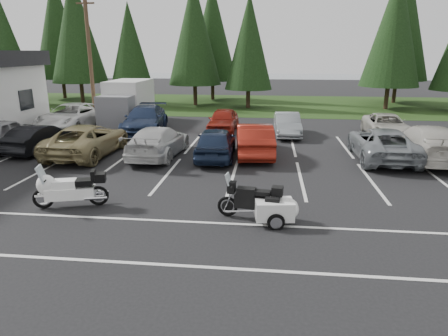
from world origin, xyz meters
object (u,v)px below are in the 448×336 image
(car_near_5, at_px, (254,139))
(adventure_motorcycle, at_px, (251,197))
(touring_motorcycle, at_px, (70,186))
(utility_pole, at_px, (90,54))
(car_near_7, at_px, (427,143))
(car_near_1, at_px, (40,138))
(car_far_1, at_px, (145,120))
(car_near_3, at_px, (158,142))
(car_far_0, at_px, (72,116))
(car_near_2, at_px, (87,140))
(car_near_6, at_px, (382,144))
(cargo_trailer, at_px, (274,212))
(car_near_0, at_px, (4,134))
(car_far_3, at_px, (287,125))
(box_truck, at_px, (125,103))
(car_near_4, at_px, (216,143))
(car_far_4, at_px, (386,126))
(car_far_2, at_px, (223,120))

(car_near_5, relative_size, adventure_motorcycle, 2.07)
(car_near_5, bearing_deg, touring_motorcycle, 47.30)
(utility_pole, relative_size, car_near_7, 1.61)
(car_near_1, relative_size, car_far_1, 0.76)
(car_near_3, bearing_deg, car_far_1, -63.82)
(car_far_0, distance_m, touring_motorcycle, 14.41)
(utility_pole, xyz_separation_m, car_near_2, (3.22, -8.25, -3.94))
(car_near_3, bearing_deg, car_near_5, -167.55)
(car_near_6, relative_size, cargo_trailer, 3.36)
(car_far_0, bearing_deg, car_near_0, -95.30)
(car_far_3, bearing_deg, cargo_trailer, -96.52)
(car_far_3, bearing_deg, car_near_3, -140.70)
(car_far_1, bearing_deg, utility_pole, 145.62)
(box_truck, relative_size, touring_motorcycle, 2.15)
(utility_pole, xyz_separation_m, adventure_motorcycle, (11.41, -15.03, -4.00))
(car_far_1, height_order, adventure_motorcycle, car_far_1)
(car_near_4, bearing_deg, car_far_3, -124.26)
(car_far_1, bearing_deg, car_near_5, -41.01)
(utility_pole, height_order, car_far_0, utility_pole)
(car_far_4, bearing_deg, car_near_7, -82.64)
(car_near_2, distance_m, car_near_4, 6.22)
(car_far_2, xyz_separation_m, touring_motorcycle, (-3.45, -13.11, 0.01))
(car_far_0, bearing_deg, cargo_trailer, -43.55)
(car_near_1, distance_m, touring_motorcycle, 8.64)
(car_far_1, bearing_deg, car_near_0, -143.88)
(car_far_4, distance_m, adventure_motorcycle, 14.81)
(car_near_1, relative_size, car_near_7, 0.74)
(car_near_1, relative_size, adventure_motorcycle, 1.82)
(car_near_0, relative_size, car_near_3, 0.94)
(car_far_2, bearing_deg, adventure_motorcycle, -78.48)
(car_near_5, xyz_separation_m, car_far_1, (-6.95, 5.00, 0.01))
(car_near_5, xyz_separation_m, car_far_3, (1.77, 4.93, -0.11))
(car_far_1, bearing_deg, car_far_2, 3.51)
(car_near_0, height_order, car_near_3, car_near_0)
(car_far_3, relative_size, adventure_motorcycle, 1.77)
(car_near_2, bearing_deg, car_far_1, -98.44)
(car_near_3, bearing_deg, car_near_0, -0.68)
(box_truck, relative_size, adventure_motorcycle, 2.45)
(utility_pole, height_order, car_near_6, utility_pole)
(touring_motorcycle, bearing_deg, car_near_2, 94.33)
(car_near_0, height_order, car_far_2, car_near_0)
(box_truck, bearing_deg, car_near_7, -24.57)
(car_near_7, bearing_deg, car_near_3, 6.61)
(box_truck, xyz_separation_m, car_near_5, (9.20, -7.86, -0.67))
(car_near_6, height_order, car_far_0, car_far_0)
(car_far_3, bearing_deg, car_far_4, 0.09)
(car_near_1, xyz_separation_m, touring_motorcycle, (5.09, -6.98, 0.04))
(car_near_3, xyz_separation_m, car_near_4, (2.76, -0.04, 0.02))
(car_near_2, bearing_deg, car_near_7, -175.21)
(car_near_7, xyz_separation_m, car_far_3, (-6.17, 4.91, -0.14))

